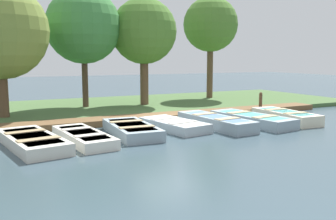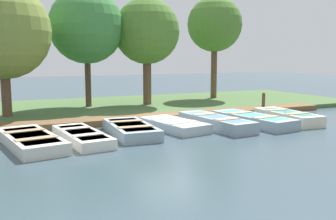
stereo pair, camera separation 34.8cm
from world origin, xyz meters
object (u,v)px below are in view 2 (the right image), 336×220
Objects in this scene: rowboat_1 at (82,136)px; park_tree_far_left at (2,32)px; rowboat_3 at (174,125)px; park_tree_right at (215,25)px; mooring_post_far at (263,102)px; park_tree_center at (147,32)px; rowboat_0 at (31,140)px; rowboat_4 at (216,122)px; rowboat_5 at (253,120)px; park_tree_left at (86,27)px; rowboat_6 at (287,117)px; rowboat_2 at (131,129)px.

park_tree_far_left reaches higher than rowboat_1.
park_tree_right reaches higher than rowboat_3.
park_tree_right reaches higher than mooring_post_far.
park_tree_center is (-3.61, -4.26, 3.26)m from mooring_post_far.
mooring_post_far reaches higher than rowboat_0.
park_tree_center is (-5.59, 1.24, 3.56)m from rowboat_3.
rowboat_1 is 4.82m from rowboat_4.
rowboat_5 is 0.67× the size of park_tree_center.
park_tree_left reaches higher than rowboat_4.
park_tree_right is (-7.37, 1.21, 4.11)m from rowboat_6.
rowboat_4 is (-0.23, 6.27, 0.04)m from rowboat_0.
park_tree_left is (-6.18, 0.06, 3.73)m from rowboat_2.
rowboat_3 is 5.85m from mooring_post_far.
park_tree_left is (-1.70, 3.61, 0.44)m from park_tree_far_left.
rowboat_4 is 7.95m from park_tree_left.
rowboat_3 is 3.12× the size of mooring_post_far.
mooring_post_far is 0.17× the size of park_tree_far_left.
rowboat_2 is (-0.35, 1.66, 0.02)m from rowboat_1.
rowboat_3 is 7.24m from park_tree_left.
park_tree_right is at bearing 129.47° from rowboat_3.
rowboat_0 is 1.45m from rowboat_1.
rowboat_5 is at bearing 36.13° from park_tree_left.
park_tree_center is at bearing 101.39° from park_tree_far_left.
rowboat_6 is at bearing 81.55° from rowboat_4.
rowboat_2 is 7.22m from park_tree_left.
mooring_post_far is 0.17× the size of park_tree_center.
rowboat_0 is 7.83m from rowboat_5.
park_tree_left reaches higher than rowboat_2.
park_tree_far_left is (-4.81, -9.85, 3.25)m from rowboat_6.
park_tree_far_left reaches higher than rowboat_4.
park_tree_far_left reaches higher than rowboat_3.
rowboat_5 is at bearing 72.39° from rowboat_3.
rowboat_0 is 3.76× the size of mooring_post_far.
park_tree_far_left is (-4.29, -5.21, 3.30)m from rowboat_3.
park_tree_center is at bearing -130.31° from mooring_post_far.
rowboat_4 is at bearing -90.33° from rowboat_6.
rowboat_1 is 7.73m from park_tree_left.
park_tree_center is (-5.79, 2.89, 3.55)m from rowboat_2.
park_tree_left is (-4.01, -7.09, 3.45)m from mooring_post_far.
rowboat_3 is 0.83× the size of rowboat_4.
mooring_post_far is 11.36m from park_tree_far_left.
park_tree_far_left reaches higher than rowboat_6.
rowboat_3 is at bearing -104.80° from rowboat_5.
rowboat_0 is 0.65× the size of park_tree_center.
park_tree_center is at bearing 177.62° from rowboat_4.
rowboat_1 is 0.59× the size of park_tree_center.
park_tree_right is (-1.26, 4.62, 0.60)m from park_tree_center.
rowboat_1 is 1.69m from rowboat_2.
rowboat_6 is 0.57× the size of park_tree_far_left.
park_tree_left reaches higher than park_tree_far_left.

